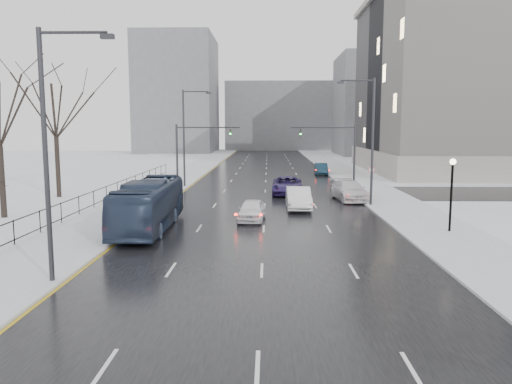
# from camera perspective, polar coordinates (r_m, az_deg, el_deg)

# --- Properties ---
(road) EXTENTS (16.00, 150.00, 0.04)m
(road) POSITION_cam_1_polar(r_m,az_deg,el_deg) (59.52, 1.13, 1.45)
(road) COLOR black
(road) RESTS_ON ground
(cross_road) EXTENTS (130.00, 10.00, 0.04)m
(cross_road) POSITION_cam_1_polar(r_m,az_deg,el_deg) (47.60, 1.07, -0.07)
(cross_road) COLOR black
(cross_road) RESTS_ON ground
(sidewalk_left) EXTENTS (5.00, 150.00, 0.16)m
(sidewalk_left) POSITION_cam_1_polar(r_m,az_deg,el_deg) (60.47, -8.87, 1.51)
(sidewalk_left) COLOR silver
(sidewalk_left) RESTS_ON ground
(sidewalk_right) EXTENTS (5.00, 150.00, 0.16)m
(sidewalk_right) POSITION_cam_1_polar(r_m,az_deg,el_deg) (60.38, 11.15, 1.45)
(sidewalk_right) COLOR silver
(sidewalk_right) RESTS_ON ground
(park_strip) EXTENTS (14.00, 150.00, 0.12)m
(park_strip) POSITION_cam_1_polar(r_m,az_deg,el_deg) (62.87, -17.42, 1.46)
(park_strip) COLOR white
(park_strip) RESTS_ON ground
(tree_park_d) EXTENTS (8.75, 8.75, 12.50)m
(tree_park_d) POSITION_cam_1_polar(r_m,az_deg,el_deg) (38.30, -26.80, -2.77)
(tree_park_d) COLOR black
(tree_park_d) RESTS_ON ground
(tree_park_e) EXTENTS (9.45, 9.45, 13.50)m
(tree_park_e) POSITION_cam_1_polar(r_m,az_deg,el_deg) (47.38, -21.55, -0.66)
(tree_park_e) COLOR black
(tree_park_e) RESTS_ON ground
(iron_fence) EXTENTS (0.06, 70.00, 1.30)m
(iron_fence) POSITION_cam_1_polar(r_m,az_deg,el_deg) (32.50, -22.73, -2.62)
(iron_fence) COLOR black
(iron_fence) RESTS_ON sidewalk_left
(streetlight_r_mid) EXTENTS (2.95, 0.25, 10.00)m
(streetlight_r_mid) POSITION_cam_1_polar(r_m,az_deg,el_deg) (39.98, 12.88, 6.35)
(streetlight_r_mid) COLOR #2D2D33
(streetlight_r_mid) RESTS_ON ground
(streetlight_l_near) EXTENTS (2.95, 0.25, 10.00)m
(streetlight_l_near) POSITION_cam_1_polar(r_m,az_deg,el_deg) (20.97, -22.40, 5.10)
(streetlight_l_near) COLOR #2D2D33
(streetlight_l_near) RESTS_ON ground
(streetlight_l_far) EXTENTS (2.95, 0.25, 10.00)m
(streetlight_l_far) POSITION_cam_1_polar(r_m,az_deg,el_deg) (51.88, -8.01, 6.68)
(streetlight_l_far) COLOR #2D2D33
(streetlight_l_far) RESTS_ON ground
(lamppost_r_mid) EXTENTS (0.36, 0.36, 4.28)m
(lamppost_r_mid) POSITION_cam_1_polar(r_m,az_deg,el_deg) (31.28, 21.47, 0.83)
(lamppost_r_mid) COLOR black
(lamppost_r_mid) RESTS_ON sidewalk_right
(mast_signal_right) EXTENTS (6.10, 0.33, 6.50)m
(mast_signal_right) POSITION_cam_1_polar(r_m,az_deg,el_deg) (47.76, 9.93, 4.76)
(mast_signal_right) COLOR #2D2D33
(mast_signal_right) RESTS_ON ground
(mast_signal_left) EXTENTS (6.10, 0.33, 6.50)m
(mast_signal_left) POSITION_cam_1_polar(r_m,az_deg,el_deg) (47.84, -7.76, 4.81)
(mast_signal_left) COLOR #2D2D33
(mast_signal_left) RESTS_ON ground
(no_uturn_sign) EXTENTS (0.60, 0.06, 2.70)m
(no_uturn_sign) POSITION_cam_1_polar(r_m,az_deg,el_deg) (44.28, 13.04, 2.13)
(no_uturn_sign) COLOR #2D2D33
(no_uturn_sign) RESTS_ON sidewalk_right
(bldg_far_right) EXTENTS (24.00, 20.00, 22.00)m
(bldg_far_right) POSITION_cam_1_polar(r_m,az_deg,el_deg) (117.60, 15.25, 9.53)
(bldg_far_right) COLOR slate
(bldg_far_right) RESTS_ON ground
(bldg_far_left) EXTENTS (18.00, 22.00, 28.00)m
(bldg_far_left) POSITION_cam_1_polar(r_m,az_deg,el_deg) (126.40, -8.91, 10.91)
(bldg_far_left) COLOR slate
(bldg_far_left) RESTS_ON ground
(bldg_far_center) EXTENTS (30.00, 18.00, 18.00)m
(bldg_far_center) POSITION_cam_1_polar(r_m,az_deg,el_deg) (139.26, 2.97, 8.60)
(bldg_far_center) COLOR slate
(bldg_far_center) RESTS_ON ground
(bus) EXTENTS (2.76, 10.86, 3.01)m
(bus) POSITION_cam_1_polar(r_m,az_deg,el_deg) (31.19, -12.09, -1.42)
(bus) COLOR #29364F
(bus) RESTS_ON road
(sedan_center_near) EXTENTS (1.99, 4.26, 1.41)m
(sedan_center_near) POSITION_cam_1_polar(r_m,az_deg,el_deg) (33.34, -0.48, -2.08)
(sedan_center_near) COLOR white
(sedan_center_near) RESTS_ON road
(sedan_right_near) EXTENTS (1.81, 5.11, 1.68)m
(sedan_right_near) POSITION_cam_1_polar(r_m,az_deg,el_deg) (38.02, 4.87, -0.71)
(sedan_right_near) COLOR white
(sedan_right_near) RESTS_ON road
(sedan_right_cross) EXTENTS (2.93, 6.07, 1.67)m
(sedan_right_cross) POSITION_cam_1_polar(r_m,az_deg,el_deg) (46.17, 3.60, 0.74)
(sedan_right_cross) COLOR navy
(sedan_right_cross) RESTS_ON road
(sedan_right_far) EXTENTS (3.08, 6.02, 1.67)m
(sedan_right_far) POSITION_cam_1_polar(r_m,az_deg,el_deg) (43.21, 10.62, 0.17)
(sedan_right_far) COLOR silver
(sedan_right_far) RESTS_ON road
(sedan_right_distant) EXTENTS (1.72, 4.58, 1.49)m
(sedan_right_distant) POSITION_cam_1_polar(r_m,az_deg,el_deg) (65.72, 7.46, 2.63)
(sedan_right_distant) COLOR #163043
(sedan_right_distant) RESTS_ON road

